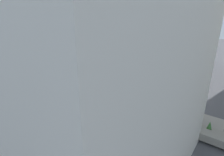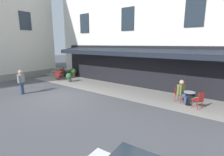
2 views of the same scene
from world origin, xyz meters
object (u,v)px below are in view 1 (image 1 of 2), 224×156
cafe_chair_red_back_row (48,68)px  seated_companion_in_olive (73,76)px  cafe_chair_red_under_awning (183,106)px  potted_plant_entrance_right (175,118)px  cafe_chair_red_kerbside (43,66)px  cafe_table_streetside (188,111)px  cafe_table_near_entrance (71,77)px  parked_car_white (107,57)px  cafe_table_mid_terrace (45,68)px  potted_plant_entrance_left (209,129)px  walking_pedestrian_in_grey (180,80)px  potted_plant_mid_terrace (196,123)px  seated_patron_in_white (47,67)px  cafe_chair_red_corner_right (190,115)px  cafe_chair_red_facing_street (70,74)px  cafe_chair_red_near_door (74,78)px  potted_plant_by_steps (165,104)px

cafe_chair_red_back_row → seated_companion_in_olive: seated_companion_in_olive is taller
cafe_chair_red_under_awning → potted_plant_entrance_right: potted_plant_entrance_right is taller
cafe_chair_red_kerbside → cafe_table_streetside: 16.80m
cafe_table_near_entrance → parked_car_white: (-1.45, 7.61, 0.22)m
cafe_table_mid_terrace → potted_plant_entrance_left: potted_plant_entrance_left is taller
walking_pedestrian_in_grey → potted_plant_entrance_right: bearing=-74.3°
cafe_table_streetside → potted_plant_mid_terrace: potted_plant_mid_terrace is taller
cafe_table_streetside → cafe_chair_red_under_awning: cafe_chair_red_under_awning is taller
seated_patron_in_white → walking_pedestrian_in_grey: 14.43m
cafe_table_streetside → seated_companion_in_olive: bearing=-178.7°
potted_plant_mid_terrace → cafe_chair_red_corner_right: bearing=130.0°
seated_patron_in_white → potted_plant_entrance_left: (17.38, -1.34, -0.20)m
cafe_chair_red_under_awning → potted_plant_mid_terrace: size_ratio=0.83×
cafe_chair_red_back_row → potted_plant_entrance_left: bearing=-4.5°
cafe_chair_red_facing_street → cafe_chair_red_back_row: (-3.49, -0.19, 0.00)m
cafe_chair_red_under_awning → potted_plant_entrance_left: size_ratio=0.90×
walking_pedestrian_in_grey → cafe_chair_red_under_awning: bearing=-68.1°
cafe_chair_red_under_awning → cafe_chair_red_back_row: bearing=-178.3°
cafe_chair_red_near_door → potted_plant_by_steps: size_ratio=1.14×
cafe_table_near_entrance → cafe_chair_red_back_row: bearing=178.2°
cafe_table_streetside → seated_companion_in_olive: (-11.11, -0.26, 0.22)m
cafe_chair_red_back_row → potted_plant_entrance_right: size_ratio=0.96×
cafe_chair_red_corner_right → walking_pedestrian_in_grey: walking_pedestrian_in_grey is taller
cafe_chair_red_back_row → cafe_chair_red_kerbside: bearing=172.6°
cafe_chair_red_under_awning → potted_plant_entrance_right: size_ratio=0.96×
cafe_chair_red_under_awning → potted_plant_mid_terrace: 2.10m
potted_plant_mid_terrace → potted_plant_by_steps: (-2.44, 1.26, -0.08)m
cafe_chair_red_under_awning → walking_pedestrian_in_grey: 4.25m
cafe_table_streetside → parked_car_white: (-12.97, 7.46, 0.22)m
cafe_table_near_entrance → potted_plant_mid_terrace: potted_plant_mid_terrace is taller
walking_pedestrian_in_grey → parked_car_white: bearing=164.2°
cafe_chair_red_under_awning → potted_plant_mid_terrace: potted_plant_mid_terrace is taller
seated_companion_in_olive → potted_plant_mid_terrace: seated_companion_in_olive is taller
cafe_table_streetside → walking_pedestrian_in_grey: (-2.03, 4.37, 0.47)m
cafe_chair_red_under_awning → potted_plant_entrance_right: bearing=-88.2°
cafe_chair_red_near_door → walking_pedestrian_in_grey: bearing=27.8°
cafe_chair_red_corner_right → potted_plant_entrance_left: 1.55m
cafe_table_streetside → potted_plant_by_steps: potted_plant_by_steps is taller
cafe_chair_red_facing_street → parked_car_white: (-0.90, 7.30, 0.16)m
potted_plant_entrance_right → parked_car_white: parked_car_white is taller
cafe_chair_red_under_awning → walking_pedestrian_in_grey: size_ratio=0.55×
cafe_chair_red_near_door → cafe_chair_red_kerbside: 5.91m
seated_companion_in_olive → walking_pedestrian_in_grey: bearing=27.0°
cafe_chair_red_corner_right → parked_car_white: 15.49m
potted_plant_mid_terrace → potted_plant_by_steps: bearing=152.7°
cafe_table_near_entrance → cafe_table_streetside: (11.51, 0.15, 0.00)m
cafe_chair_red_near_door → cafe_table_streetside: 10.91m
potted_plant_entrance_right → potted_plant_entrance_left: bearing=3.0°
parked_car_white → cafe_table_near_entrance: bearing=-79.2°
cafe_chair_red_near_door → potted_plant_by_steps: 9.31m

